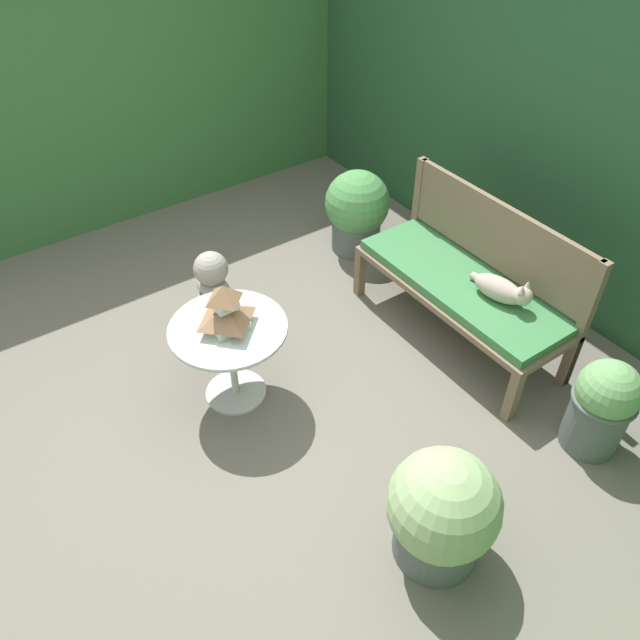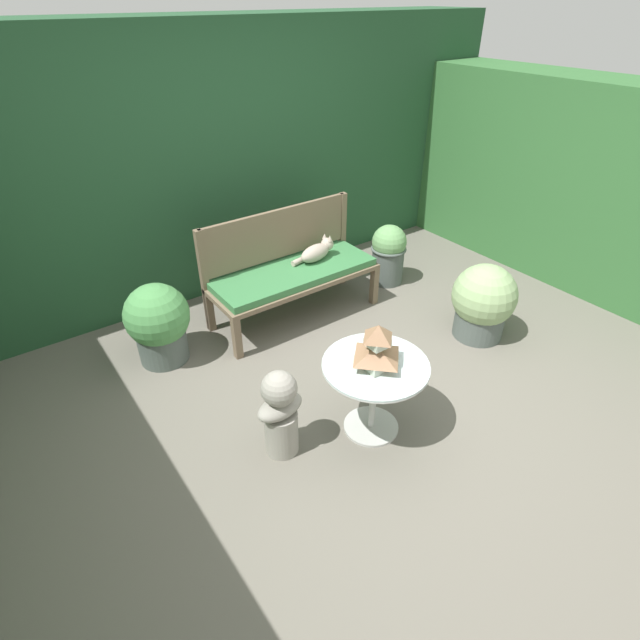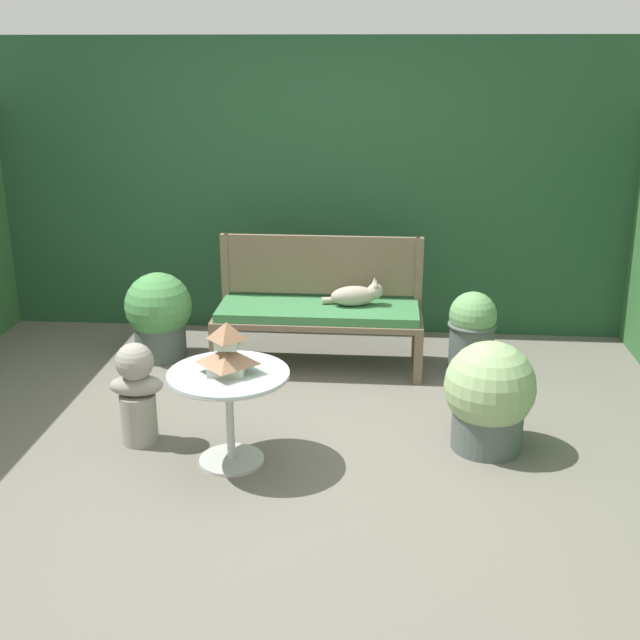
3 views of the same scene
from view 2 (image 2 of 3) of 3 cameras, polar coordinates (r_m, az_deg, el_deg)
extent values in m
plane|color=#666056|center=(3.72, 5.84, -8.22)|extent=(30.00, 30.00, 0.00)
cube|color=#234C2D|center=(5.01, -12.69, 17.58)|extent=(6.40, 0.80, 2.31)
cube|color=#336633|center=(5.49, 28.57, 13.23)|extent=(0.70, 3.62, 1.84)
cube|color=brown|center=(3.98, -9.47, -2.10)|extent=(0.06, 0.06, 0.36)
cube|color=brown|center=(4.66, 6.21, 3.93)|extent=(0.06, 0.06, 0.36)
cube|color=brown|center=(4.35, -12.49, 0.95)|extent=(0.06, 0.06, 0.36)
cube|color=brown|center=(4.98, 2.49, 6.19)|extent=(0.06, 0.06, 0.36)
cube|color=brown|center=(4.34, -2.91, 4.80)|extent=(1.49, 0.55, 0.04)
cube|color=#387542|center=(4.32, -2.92, 5.39)|extent=(1.43, 0.50, 0.06)
cube|color=brown|center=(4.22, -13.03, 4.21)|extent=(0.06, 0.06, 0.92)
cube|color=brown|center=(4.87, 2.51, 9.17)|extent=(0.06, 0.06, 0.92)
cube|color=brown|center=(4.40, -4.88, 9.76)|extent=(1.43, 0.04, 0.44)
ellipsoid|color=#A89989|center=(4.43, -0.55, 7.67)|extent=(0.35, 0.20, 0.14)
sphere|color=#A89989|center=(4.52, 0.82, 8.66)|extent=(0.11, 0.11, 0.11)
cone|color=#A89989|center=(4.51, 0.53, 9.57)|extent=(0.04, 0.04, 0.05)
cone|color=#A89989|center=(4.47, 1.13, 9.35)|extent=(0.04, 0.04, 0.05)
cylinder|color=#A89989|center=(4.41, -2.30, 6.81)|extent=(0.19, 0.08, 0.05)
cylinder|color=#B7B7B2|center=(3.46, 5.84, -11.97)|extent=(0.37, 0.37, 0.02)
cylinder|color=#B7B7B2|center=(3.28, 6.09, -8.83)|extent=(0.04, 0.04, 0.53)
cylinder|color=silver|center=(3.11, 6.39, -5.11)|extent=(0.67, 0.67, 0.01)
torus|color=#B7B7B2|center=(3.11, 6.38, -5.28)|extent=(0.67, 0.67, 0.02)
cube|color=#B2BCA8|center=(3.08, 6.43, -4.62)|extent=(0.20, 0.20, 0.06)
pyramid|color=#936B4C|center=(3.04, 6.51, -3.56)|extent=(0.27, 0.27, 0.09)
cube|color=#B2BCA8|center=(3.00, 6.59, -2.52)|extent=(0.12, 0.12, 0.05)
pyramid|color=#936B4C|center=(2.96, 6.68, -1.37)|extent=(0.17, 0.17, 0.10)
cylinder|color=gray|center=(3.22, -4.41, -12.63)|extent=(0.21, 0.21, 0.30)
ellipsoid|color=gray|center=(3.07, -4.58, -9.89)|extent=(0.33, 0.21, 0.12)
sphere|color=gray|center=(2.97, -4.71, -7.82)|extent=(0.22, 0.22, 0.22)
cylinder|color=#4C5651|center=(5.04, 7.71, 6.29)|extent=(0.31, 0.31, 0.37)
torus|color=#4C5651|center=(4.96, 7.86, 8.07)|extent=(0.35, 0.35, 0.03)
sphere|color=#66995B|center=(4.94, 7.92, 8.81)|extent=(0.34, 0.34, 0.34)
cylinder|color=#4C5651|center=(4.41, 17.73, 0.01)|extent=(0.41, 0.41, 0.29)
torus|color=#4C5651|center=(4.34, 18.03, 1.50)|extent=(0.45, 0.45, 0.03)
sphere|color=#89A870|center=(4.29, 18.27, 2.67)|extent=(0.52, 0.52, 0.52)
cylinder|color=#4C5651|center=(4.11, -17.56, -2.37)|extent=(0.38, 0.38, 0.32)
torus|color=#4C5651|center=(4.03, -17.91, -0.66)|extent=(0.42, 0.42, 0.03)
sphere|color=#4C8E4C|center=(3.98, -18.16, 0.51)|extent=(0.50, 0.50, 0.50)
camera|label=1|loc=(4.18, 52.07, 28.05)|focal=35.00mm
camera|label=3|loc=(3.38, 92.10, -6.45)|focal=45.00mm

